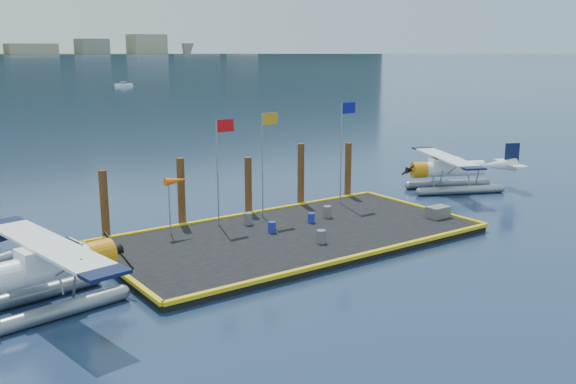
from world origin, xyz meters
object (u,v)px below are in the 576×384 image
(piling_0, at_px, (105,207))
(seaplane_d, at_px, (450,171))
(drum_4, at_px, (327,212))
(piling_2, at_px, (248,188))
(piling_4, at_px, (348,172))
(piling_3, at_px, (301,176))
(seaplane_a, at_px, (40,273))
(crate, at_px, (438,212))
(drum_0, at_px, (272,227))
(flagpole_blue, at_px, (344,138))
(piling_1, at_px, (181,194))
(drum_1, at_px, (321,237))
(drum_2, at_px, (311,218))
(flagpole_yellow, at_px, (265,149))
(flagpole_red, at_px, (220,156))
(drum_5, at_px, (248,219))
(windsock, at_px, (177,182))

(piling_0, bearing_deg, seaplane_d, -4.69)
(drum_4, height_order, piling_2, piling_2)
(piling_4, bearing_deg, piling_3, 180.00)
(piling_4, bearing_deg, piling_2, 180.00)
(seaplane_a, distance_m, piling_4, 23.47)
(crate, bearing_deg, piling_4, 93.73)
(drum_0, relative_size, flagpole_blue, 0.09)
(crate, xyz_separation_m, piling_1, (-13.00, 7.67, 1.37))
(piling_1, bearing_deg, drum_4, -26.85)
(crate, bearing_deg, piling_1, 149.45)
(drum_1, height_order, drum_2, drum_1)
(piling_4, bearing_deg, drum_4, -141.67)
(piling_1, height_order, piling_4, piling_1)
(seaplane_a, height_order, flagpole_yellow, flagpole_yellow)
(crate, bearing_deg, flagpole_blue, 110.77)
(flagpole_red, distance_m, flagpole_yellow, 3.00)
(drum_5, relative_size, crate, 0.51)
(windsock, bearing_deg, piling_4, 6.75)
(flagpole_yellow, relative_size, windsock, 1.99)
(piling_0, height_order, piling_2, piling_0)
(drum_1, distance_m, piling_4, 11.39)
(drum_1, xyz_separation_m, drum_2, (1.98, 3.44, -0.06))
(seaplane_a, relative_size, drum_2, 18.33)
(drum_0, height_order, flagpole_yellow, flagpole_yellow)
(flagpole_yellow, relative_size, piling_0, 1.55)
(flagpole_blue, height_order, piling_0, flagpole_blue)
(drum_1, distance_m, drum_2, 3.97)
(drum_2, bearing_deg, piling_2, 111.19)
(drum_0, relative_size, crate, 0.45)
(seaplane_a, xyz_separation_m, piling_4, (22.28, 7.34, 0.42))
(piling_2, bearing_deg, piling_4, 0.00)
(drum_4, height_order, piling_4, piling_4)
(drum_0, distance_m, piling_0, 9.01)
(piling_4, bearing_deg, flagpole_blue, -138.42)
(drum_4, relative_size, windsock, 0.22)
(seaplane_d, xyz_separation_m, piling_1, (-20.52, 2.05, 0.61))
(flagpole_red, bearing_deg, drum_5, -33.79)
(flagpole_yellow, xyz_separation_m, piling_2, (-0.20, 1.60, -2.61))
(windsock, bearing_deg, drum_2, -20.08)
(flagpole_blue, xyz_separation_m, piling_3, (-2.20, 1.60, -2.54))
(drum_5, height_order, piling_4, piling_4)
(piling_1, height_order, piling_2, piling_1)
(flagpole_red, relative_size, piling_2, 1.58)
(piling_2, bearing_deg, windsock, -163.85)
(flagpole_blue, bearing_deg, seaplane_d, -2.63)
(seaplane_d, relative_size, drum_5, 13.65)
(drum_0, xyz_separation_m, windsock, (-4.16, 3.00, 2.53))
(seaplane_d, relative_size, drum_4, 13.64)
(drum_5, bearing_deg, piling_2, 57.52)
(seaplane_d, relative_size, piling_2, 2.45)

